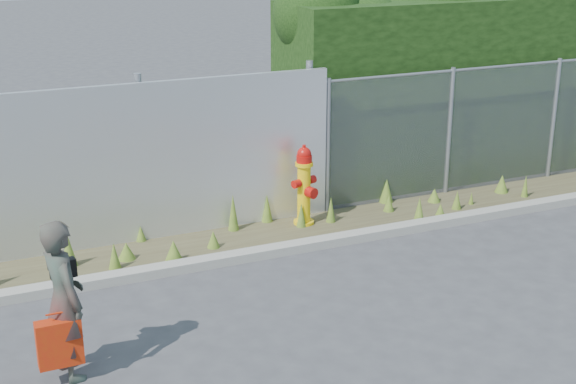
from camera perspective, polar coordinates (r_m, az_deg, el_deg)
The scene contains 10 objects.
ground at distance 9.32m, azimuth 5.23°, elevation -8.15°, with size 80.00×80.00×0.00m, color #3A3A3C.
curb at distance 10.75m, azimuth 0.60°, elevation -3.91°, with size 16.00×0.22×0.12m, color gray.
weed_strip at distance 11.30m, azimuth -0.67°, elevation -2.37°, with size 16.00×1.33×0.54m.
corrugated_fence at distance 10.72m, azimuth -18.18°, elevation 1.00°, with size 8.50×0.21×2.30m.
chainlink_fence at distance 13.58m, azimuth 15.03°, elevation 4.63°, with size 6.50×0.07×2.05m.
hedge at distance 14.32m, azimuth 13.07°, elevation 9.01°, with size 7.46×1.85×3.65m.
fire_hydrant at distance 11.47m, azimuth 1.16°, elevation 0.37°, with size 0.40×0.36×1.20m.
woman at distance 7.93m, azimuth -15.65°, elevation -7.40°, with size 0.59×0.38×1.61m, color #0D5846.
red_tote_bag at distance 7.96m, azimuth -15.94°, elevation -10.27°, with size 0.42×0.15×0.55m.
black_shoulder_bag at distance 7.96m, azimuth -15.71°, elevation -5.28°, with size 0.24×0.10×0.18m.
Camera 1 is at (-4.12, -7.22, 4.21)m, focal length 50.00 mm.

